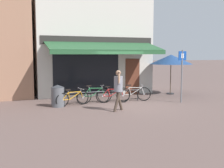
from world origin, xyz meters
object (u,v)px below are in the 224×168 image
(bicycle_silver, at_px, (134,94))
(bicycle_orange, at_px, (73,98))
(bicycle_red, at_px, (113,95))
(bicycle_green, at_px, (94,95))
(cafe_parasol, at_px, (171,59))
(litter_bin, at_px, (58,96))
(parking_sign, at_px, (182,71))
(pedestrian_adult, at_px, (118,86))

(bicycle_silver, bearing_deg, bicycle_orange, -162.68)
(bicycle_orange, xyz_separation_m, bicycle_red, (2.04, 0.17, 0.01))
(bicycle_green, xyz_separation_m, cafe_parasol, (5.17, 1.35, 1.66))
(litter_bin, bearing_deg, cafe_parasol, 12.98)
(bicycle_silver, distance_m, parking_sign, 2.62)
(bicycle_green, bearing_deg, cafe_parasol, 16.55)
(parking_sign, bearing_deg, bicycle_green, 161.76)
(bicycle_orange, height_order, bicycle_silver, bicycle_silver)
(pedestrian_adult, height_order, litter_bin, pedestrian_adult)
(bicycle_green, xyz_separation_m, bicycle_red, (0.90, -0.15, -0.03))
(pedestrian_adult, relative_size, litter_bin, 1.72)
(bicycle_orange, distance_m, bicycle_red, 2.04)
(bicycle_orange, relative_size, litter_bin, 1.68)
(cafe_parasol, bearing_deg, pedestrian_adult, -144.18)
(bicycle_orange, bearing_deg, bicycle_silver, -13.37)
(bicycle_orange, relative_size, pedestrian_adult, 0.97)
(parking_sign, bearing_deg, bicycle_red, 159.36)
(bicycle_silver, bearing_deg, bicycle_green, -169.75)
(bicycle_red, height_order, cafe_parasol, cafe_parasol)
(bicycle_orange, xyz_separation_m, bicycle_silver, (3.18, 0.17, 0.02))
(bicycle_orange, relative_size, bicycle_red, 1.01)
(bicycle_silver, bearing_deg, cafe_parasol, 39.60)
(bicycle_silver, bearing_deg, litter_bin, -164.03)
(bicycle_green, bearing_deg, litter_bin, -169.83)
(bicycle_red, relative_size, bicycle_silver, 0.96)
(bicycle_silver, xyz_separation_m, pedestrian_adult, (-1.67, -1.97, 0.67))
(bicycle_red, bearing_deg, bicycle_green, -175.16)
(bicycle_green, bearing_deg, parking_sign, -16.29)
(bicycle_orange, relative_size, bicycle_green, 0.94)
(bicycle_red, xyz_separation_m, litter_bin, (-2.71, -0.11, 0.14))
(bicycle_green, xyz_separation_m, parking_sign, (4.05, -1.34, 1.17))
(bicycle_silver, relative_size, litter_bin, 1.73)
(bicycle_orange, height_order, litter_bin, litter_bin)
(bicycle_green, height_order, pedestrian_adult, pedestrian_adult)
(pedestrian_adult, bearing_deg, bicycle_orange, -57.57)
(parking_sign, xyz_separation_m, cafe_parasol, (1.12, 2.68, 0.49))
(bicycle_red, xyz_separation_m, parking_sign, (3.15, -1.19, 1.20))
(parking_sign, bearing_deg, pedestrian_adult, -168.06)
(bicycle_silver, distance_m, cafe_parasol, 3.85)
(bicycle_green, xyz_separation_m, pedestrian_adult, (0.38, -2.11, 0.65))
(bicycle_red, height_order, parking_sign, parking_sign)
(litter_bin, bearing_deg, bicycle_silver, 1.80)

